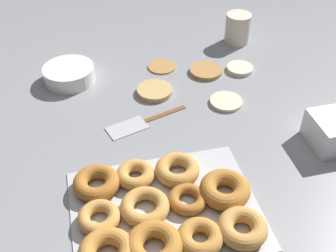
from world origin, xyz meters
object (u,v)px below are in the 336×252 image
Objects in this scene: spatula at (136,124)px; pancake_1 at (155,91)px; container_stack at (336,131)px; batter_bowl at (69,74)px; paper_cup at (238,28)px; pancake_2 at (162,66)px; pancake_3 at (206,71)px; pancake_4 at (240,69)px; donut_tray at (163,209)px; pancake_0 at (226,101)px.

pancake_1 is at bearing -138.39° from spatula.
batter_bowl is at bearing 145.00° from container_stack.
pancake_2 is at bearing -160.83° from paper_cup.
batter_bowl is at bearing -169.30° from paper_cup.
pancake_1 reaches higher than pancake_3.
pancake_1 is 0.52m from container_stack.
pancake_4 is 0.43m from spatula.
pancake_2 is at bearing 77.27° from donut_tray.
container_stack is 0.57m from paper_cup.
pancake_2 is at bearing 68.70° from pancake_1.
batter_bowl is at bearing -178.32° from pancake_2.
pancake_0 reaches higher than spatula.
pancake_4 is 0.20m from paper_cup.
donut_tray reaches higher than pancake_4.
pancake_3 is 0.66× the size of batter_bowl.
spatula is at bearing -139.14° from paper_cup.
paper_cup is at bearing 10.70° from batter_bowl.
paper_cup reaches higher than pancake_3.
pancake_1 is 0.15m from pancake_2.
pancake_2 is at bearing 1.68° from batter_bowl.
spatula is (-0.08, -0.14, -0.01)m from pancake_1.
pancake_3 is 0.11m from pancake_4.
pancake_0 is at bearing -115.53° from paper_cup.
donut_tray is at bearing -165.34° from container_stack.
spatula is at bearing -121.41° from pancake_1.
donut_tray is 2.59× the size of batter_bowl.
spatula is (-0.14, -0.27, -0.00)m from pancake_2.
pancake_3 and pancake_4 have the same top height.
container_stack is at bearing 14.66° from donut_tray.
paper_cup reaches higher than batter_bowl.
pancake_1 is at bearing 80.00° from donut_tray.
pancake_0 is at bearing -27.09° from batter_bowl.
donut_tray is (-0.08, -0.45, 0.01)m from pancake_1.
pancake_1 is 0.30m from pancake_4.
pancake_1 is 0.16m from spatula.
paper_cup is at bearing 45.11° from pancake_3.
donut_tray reaches higher than pancake_0.
batter_bowl is at bearing 152.91° from pancake_0.
paper_cup reaches higher than pancake_2.
pancake_0 is 0.40× the size of spatula.
spatula is at bearing -152.81° from pancake_4.
spatula is at bearing -58.53° from batter_bowl.
batter_bowl is (-0.24, 0.13, 0.02)m from pancake_1.
batter_bowl reaches higher than donut_tray.
batter_bowl is (-0.30, -0.01, 0.02)m from pancake_2.
container_stack is 1.24× the size of paper_cup.
container_stack is (0.41, -0.33, 0.03)m from pancake_1.
pancake_3 is (0.13, -0.06, 0.00)m from pancake_2.
pancake_1 is 0.68× the size of batter_bowl.
pancake_3 is 0.59m from donut_tray.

